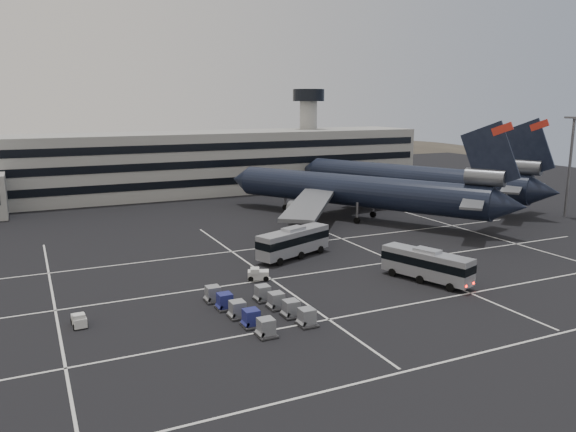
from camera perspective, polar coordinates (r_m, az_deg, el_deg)
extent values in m
plane|color=black|center=(66.72, 4.44, -6.71)|extent=(260.00, 260.00, 0.00)
cube|color=silver|center=(50.17, 17.32, -13.56)|extent=(90.00, 0.25, 0.01)
cube|color=silver|center=(58.75, 9.33, -9.40)|extent=(90.00, 0.25, 0.01)
cube|color=silver|center=(70.05, 2.82, -5.79)|extent=(90.00, 0.25, 0.01)
cube|color=silver|center=(82.18, -1.78, -3.17)|extent=(90.00, 0.25, 0.01)
cube|color=silver|center=(64.42, -22.66, -8.26)|extent=(0.25, 55.00, 0.01)
cube|color=silver|center=(69.30, -2.37, -5.98)|extent=(0.25, 55.00, 0.01)
cube|color=silver|center=(77.77, 9.97, -4.19)|extent=(0.25, 55.00, 0.01)
cube|color=silver|center=(91.93, 21.27, -2.37)|extent=(0.25, 55.00, 0.01)
cube|color=gray|center=(131.55, -11.27, 5.26)|extent=(120.00, 18.00, 14.00)
cube|color=black|center=(123.28, -10.17, 3.26)|extent=(118.00, 0.20, 1.60)
cube|color=black|center=(122.78, -10.24, 5.10)|extent=(118.00, 0.20, 1.60)
cube|color=black|center=(122.44, -10.30, 6.82)|extent=(118.00, 0.20, 1.60)
cylinder|color=gray|center=(145.46, 2.07, 7.63)|extent=(4.40, 4.40, 22.00)
cylinder|color=black|center=(145.14, 2.10, 12.17)|extent=(8.00, 8.00, 3.00)
ellipsoid|color=#38332B|center=(235.74, -9.85, 2.97)|extent=(252.00, 180.00, 44.00)
ellipsoid|color=#38332B|center=(267.47, 6.91, 5.03)|extent=(168.00, 120.00, 24.00)
cylinder|color=slate|center=(114.28, 26.69, 4.35)|extent=(0.50, 0.50, 18.00)
cube|color=slate|center=(113.70, 27.11, 8.90)|extent=(2.40, 2.40, 0.35)
cylinder|color=black|center=(101.41, 6.90, 2.57)|extent=(29.20, 44.20, 5.60)
cone|color=black|center=(115.65, -4.71, 3.71)|extent=(7.11, 6.72, 5.60)
cone|color=black|center=(92.49, 21.63, 0.97)|extent=(6.88, 6.87, 5.04)
cube|color=black|center=(92.34, 19.85, 5.73)|extent=(5.24, 8.41, 10.97)
cube|color=red|center=(91.70, 20.94, 8.25)|extent=(2.11, 3.06, 2.24)
cylinder|color=#595B60|center=(92.82, 19.41, 3.73)|extent=(5.37, 6.54, 2.70)
cube|color=slate|center=(89.45, 18.25, 1.26)|extent=(7.70, 7.43, 0.87)
cube|color=slate|center=(97.45, 19.64, 1.97)|extent=(8.13, 5.42, 0.87)
cube|color=slate|center=(91.79, 2.18, 1.20)|extent=(17.75, 20.81, 1.75)
cylinder|color=#595B60|center=(96.18, 1.61, 0.65)|extent=(5.12, 6.11, 2.70)
cube|color=slate|center=(113.49, 8.91, 3.05)|extent=(22.57, 8.70, 1.75)
cylinder|color=#595B60|center=(112.41, 6.84, 2.15)|extent=(5.12, 6.11, 2.70)
cylinder|color=slate|center=(109.69, -0.27, 1.74)|extent=(0.44, 0.44, 3.00)
cylinder|color=black|center=(109.98, -0.27, 0.89)|extent=(0.99, 1.20, 1.10)
cylinder|color=slate|center=(98.22, 7.04, 0.50)|extent=(0.44, 0.44, 3.00)
cylinder|color=black|center=(98.55, 7.01, -0.44)|extent=(0.99, 1.20, 1.10)
cylinder|color=slate|center=(103.86, 8.66, 1.05)|extent=(0.44, 0.44, 3.00)
cylinder|color=black|center=(104.17, 8.63, 0.16)|extent=(0.99, 1.20, 1.10)
cylinder|color=black|center=(118.99, 12.32, 3.70)|extent=(25.21, 45.92, 5.60)
cone|color=black|center=(133.05, 2.27, 4.76)|extent=(6.97, 6.43, 5.60)
cone|color=black|center=(109.41, 24.68, 2.25)|extent=(6.67, 6.65, 5.04)
cube|color=black|center=(109.55, 23.24, 6.28)|extent=(4.43, 8.81, 10.97)
cube|color=red|center=(108.90, 24.18, 8.40)|extent=(1.85, 3.16, 2.24)
cylinder|color=#595B60|center=(110.00, 22.86, 4.60)|extent=(4.97, 6.58, 2.70)
cube|color=slate|center=(106.60, 21.78, 2.59)|extent=(7.93, 7.06, 0.87)
cube|color=slate|center=(114.55, 23.11, 3.05)|extent=(8.03, 4.78, 0.87)
cylinder|color=slate|center=(119.42, 12.26, 2.28)|extent=(0.44, 0.44, 3.00)
cylinder|color=black|center=(119.69, 12.23, 1.50)|extent=(0.92, 1.21, 1.10)
cube|color=#9EA0A6|center=(68.16, 13.90, -4.79)|extent=(6.01, 11.39, 3.05)
cube|color=black|center=(68.06, 13.92, -4.50)|extent=(6.08, 11.47, 0.96)
cube|color=#9EA0A6|center=(67.72, 13.97, -3.41)|extent=(2.52, 3.41, 0.36)
cylinder|color=black|center=(65.70, 16.14, -6.99)|extent=(0.62, 1.03, 0.97)
cylinder|color=black|center=(67.82, 17.22, -6.47)|extent=(0.62, 1.03, 0.97)
cylinder|color=black|center=(67.59, 13.26, -6.31)|extent=(0.62, 1.03, 0.97)
cylinder|color=black|center=(69.66, 14.40, -5.83)|extent=(0.62, 1.03, 0.97)
cylinder|color=black|center=(69.65, 10.55, -5.66)|extent=(0.62, 1.03, 0.97)
cylinder|color=black|center=(71.66, 11.74, -5.22)|extent=(0.62, 1.03, 0.97)
cube|color=#FF0C05|center=(65.18, 17.66, -6.83)|extent=(0.27, 0.16, 0.22)
cube|color=#FF0C05|center=(66.56, 18.34, -6.50)|extent=(0.27, 0.16, 0.22)
cube|color=#9EA0A6|center=(76.23, 0.57, -2.62)|extent=(11.99, 6.95, 3.23)
cube|color=black|center=(76.14, 0.57, -2.34)|extent=(12.06, 7.02, 1.02)
cube|color=#9EA0A6|center=(75.81, 0.57, -1.30)|extent=(3.64, 2.81, 0.38)
cylinder|color=black|center=(78.85, 3.32, -3.43)|extent=(1.09, 0.71, 1.03)
cylinder|color=black|center=(80.53, 1.83, -3.10)|extent=(1.09, 0.71, 1.03)
cylinder|color=black|center=(75.80, 1.32, -4.03)|extent=(1.09, 0.71, 1.03)
cylinder|color=black|center=(77.54, -0.17, -3.67)|extent=(1.09, 0.71, 1.03)
cylinder|color=black|center=(72.86, -0.84, -4.67)|extent=(1.09, 0.71, 1.03)
cylinder|color=black|center=(74.66, -2.34, -4.28)|extent=(1.09, 0.71, 1.03)
cube|color=silver|center=(57.44, -20.46, -9.93)|extent=(1.29, 2.21, 0.88)
cube|color=silver|center=(56.78, -20.43, -9.55)|extent=(1.12, 0.94, 0.49)
cylinder|color=black|center=(56.75, -20.87, -10.51)|extent=(0.24, 0.56, 0.55)
cylinder|color=black|center=(56.87, -19.78, -10.38)|extent=(0.24, 0.56, 0.55)
cylinder|color=black|center=(58.20, -21.09, -9.97)|extent=(0.24, 0.56, 0.55)
cylinder|color=black|center=(58.32, -20.03, -9.85)|extent=(0.24, 0.56, 0.55)
cube|color=silver|center=(67.24, -3.03, -5.99)|extent=(2.80, 2.19, 1.01)
cube|color=silver|center=(67.04, -2.56, -5.43)|extent=(1.41, 1.53, 0.56)
cylinder|color=black|center=(66.74, -2.25, -6.39)|extent=(0.68, 0.47, 0.63)
cylinder|color=black|center=(67.92, -2.27, -6.07)|extent=(0.68, 0.47, 0.63)
cylinder|color=black|center=(66.75, -3.81, -6.40)|extent=(0.68, 0.47, 0.63)
cylinder|color=black|center=(67.93, -3.79, -6.08)|extent=(0.68, 0.47, 0.63)
cube|color=#2D2D30|center=(51.94, -2.23, -11.95)|extent=(1.99, 2.22, 0.16)
cylinder|color=black|center=(51.96, -2.23, -12.01)|extent=(0.09, 0.18, 0.18)
cube|color=gray|center=(51.63, -2.24, -11.13)|extent=(1.59, 1.59, 1.45)
cube|color=#2D2D30|center=(54.23, 1.93, -10.91)|extent=(1.99, 2.22, 0.16)
cylinder|color=black|center=(54.25, 1.93, -10.96)|extent=(0.09, 0.18, 0.18)
cube|color=gray|center=(53.93, 1.94, -10.11)|extent=(1.59, 1.59, 1.45)
cube|color=#2D2D30|center=(54.10, -3.76, -10.98)|extent=(1.99, 2.22, 0.16)
cylinder|color=black|center=(54.12, -3.75, -11.04)|extent=(0.09, 0.18, 0.18)
cube|color=navy|center=(53.80, -3.77, -10.19)|extent=(1.59, 1.59, 1.45)
cube|color=#2D2D30|center=(56.30, 0.30, -10.03)|extent=(1.99, 2.22, 0.16)
cylinder|color=black|center=(56.32, 0.30, -10.08)|extent=(0.09, 0.18, 0.18)
cube|color=gray|center=(56.01, 0.31, -9.27)|extent=(1.59, 1.59, 1.45)
cube|color=#2D2D30|center=(56.31, -5.15, -10.08)|extent=(1.99, 2.22, 0.16)
cylinder|color=black|center=(56.33, -5.15, -10.13)|extent=(0.09, 0.18, 0.18)
cube|color=gray|center=(56.02, -5.17, -9.31)|extent=(1.59, 1.59, 1.45)
cube|color=#2D2D30|center=(58.43, -1.20, -9.21)|extent=(1.99, 2.22, 0.16)
cylinder|color=black|center=(58.45, -1.20, -9.26)|extent=(0.09, 0.18, 0.18)
cube|color=gray|center=(58.15, -1.20, -8.47)|extent=(1.59, 1.59, 1.45)
cube|color=#2D2D30|center=(58.56, -6.43, -9.24)|extent=(1.99, 2.22, 0.16)
cylinder|color=black|center=(58.58, -6.43, -9.29)|extent=(0.09, 0.18, 0.18)
cube|color=navy|center=(58.28, -6.45, -8.50)|extent=(1.59, 1.59, 1.45)
cube|color=#2D2D30|center=(60.60, -2.58, -8.45)|extent=(1.99, 2.22, 0.16)
cylinder|color=black|center=(60.62, -2.58, -8.50)|extent=(0.09, 0.18, 0.18)
cube|color=gray|center=(60.33, -2.59, -7.73)|extent=(1.59, 1.59, 1.45)
cube|color=#2D2D30|center=(60.84, -7.61, -8.46)|extent=(1.99, 2.22, 0.16)
cylinder|color=black|center=(60.86, -7.61, -8.51)|extent=(0.09, 0.18, 0.18)
cube|color=gray|center=(60.58, -7.63, -7.74)|extent=(1.59, 1.59, 1.45)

